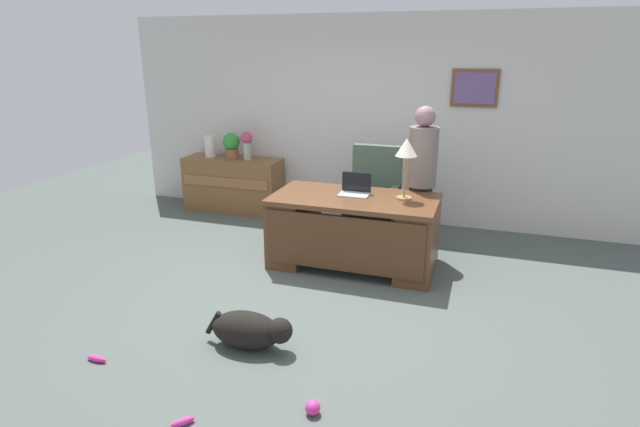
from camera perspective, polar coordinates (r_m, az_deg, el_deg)
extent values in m
plane|color=#4C5651|center=(4.94, -1.73, -9.28)|extent=(12.00, 12.00, 0.00)
cube|color=silver|center=(6.94, 5.68, 10.38)|extent=(7.00, 0.12, 2.70)
cube|color=brown|center=(6.66, 16.98, 13.31)|extent=(0.56, 0.03, 0.46)
cube|color=#6B4E82|center=(6.64, 16.97, 13.30)|extent=(0.48, 0.01, 0.38)
cube|color=brown|center=(5.38, 3.88, 1.64)|extent=(1.74, 0.91, 0.05)
cube|color=brown|center=(5.70, -2.92, -1.48)|extent=(0.36, 0.85, 0.73)
cube|color=brown|center=(5.38, 10.92, -3.01)|extent=(0.36, 0.85, 0.73)
cube|color=#4E2F1C|center=(5.10, 2.58, -3.43)|extent=(1.64, 0.04, 0.58)
cube|color=brown|center=(7.48, -9.69, 3.23)|extent=(1.41, 0.48, 0.77)
cube|color=brown|center=(7.24, -10.64, 3.45)|extent=(1.31, 0.02, 0.14)
cube|color=#475B4C|center=(6.23, 5.81, 0.22)|extent=(0.60, 0.58, 0.18)
cylinder|color=black|center=(6.30, 5.74, -1.77)|extent=(0.10, 0.10, 0.28)
cylinder|color=black|center=(6.34, 5.71, -2.75)|extent=(0.52, 0.52, 0.05)
cube|color=#475B4C|center=(6.34, 6.42, 4.58)|extent=(0.60, 0.12, 0.69)
cube|color=#475B4C|center=(6.23, 3.53, 2.21)|extent=(0.08, 0.50, 0.22)
cube|color=#475B4C|center=(6.12, 8.24, 1.77)|extent=(0.08, 0.50, 0.22)
cylinder|color=#262323|center=(5.89, 11.02, -0.71)|extent=(0.26, 0.26, 0.81)
cylinder|color=slate|center=(5.71, 11.46, 6.26)|extent=(0.32, 0.32, 0.65)
sphere|color=gray|center=(5.64, 11.74, 10.63)|extent=(0.22, 0.22, 0.22)
ellipsoid|color=black|center=(4.15, -8.29, -12.80)|extent=(0.58, 0.32, 0.30)
sphere|color=black|center=(4.03, -4.53, -12.98)|extent=(0.20, 0.20, 0.20)
cylinder|color=black|center=(4.25, -11.87, -11.89)|extent=(0.15, 0.05, 0.21)
cube|color=#B2B5BA|center=(5.42, 3.83, 2.13)|extent=(0.32, 0.22, 0.01)
cube|color=black|center=(5.49, 4.13, 3.54)|extent=(0.32, 0.01, 0.21)
cylinder|color=#9E8447|center=(5.34, 9.40, 1.73)|extent=(0.16, 0.16, 0.02)
cylinder|color=#9E8447|center=(5.28, 9.52, 4.09)|extent=(0.02, 0.02, 0.43)
cone|color=silver|center=(5.22, 9.70, 7.34)|extent=(0.22, 0.22, 0.18)
cylinder|color=#ABB197|center=(7.26, -8.20, 6.95)|extent=(0.11, 0.11, 0.24)
sphere|color=#B9426F|center=(7.22, -8.27, 8.42)|extent=(0.17, 0.17, 0.17)
cylinder|color=silver|center=(7.53, -12.25, 7.39)|extent=(0.15, 0.15, 0.31)
cylinder|color=brown|center=(7.37, -9.87, 6.66)|extent=(0.18, 0.18, 0.14)
sphere|color=green|center=(7.34, -9.94, 7.96)|extent=(0.24, 0.24, 0.24)
sphere|color=#D8338C|center=(3.52, -0.83, -20.95)|extent=(0.10, 0.10, 0.10)
ellipsoid|color=#D8338C|center=(4.35, -23.78, -14.67)|extent=(0.17, 0.05, 0.05)
ellipsoid|color=#D8338C|center=(3.57, -15.15, -21.62)|extent=(0.14, 0.14, 0.05)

